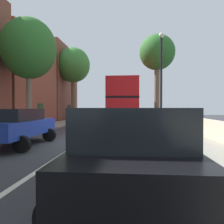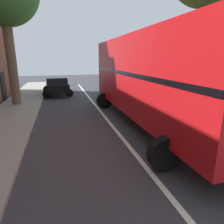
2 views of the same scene
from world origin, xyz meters
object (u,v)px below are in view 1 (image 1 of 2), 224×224
Objects in this scene: parked_car_black_right_2 at (132,150)px; parked_car_black_left_4 at (98,113)px; street_tree_left_4 at (29,49)px; lamppost_right at (161,74)px; parked_car_blue_left_0 at (17,125)px; street_tree_left_0 at (73,66)px; street_tree_right_3 at (157,54)px; double_decker_bus at (125,101)px.

parked_car_black_left_4 is (-5.00, 27.46, -0.04)m from parked_car_black_right_2.
parked_car_black_left_4 is 0.57× the size of street_tree_left_4.
parked_car_blue_left_0 is at bearing -143.14° from lamppost_right.
street_tree_left_0 is (-7.68, 23.92, 6.16)m from parked_car_black_right_2.
street_tree_left_0 is 11.32m from street_tree_right_3.
parked_car_blue_left_0 is 1.03× the size of parked_car_black_left_4.
street_tree_left_0 is 1.21× the size of street_tree_left_4.
street_tree_left_4 reaches higher than lamppost_right.
street_tree_left_0 is 1.03× the size of street_tree_right_3.
parked_car_blue_left_0 is (-4.20, -12.58, -1.42)m from double_decker_bus.
street_tree_left_0 reaches higher than lamppost_right.
double_decker_bus is 1.75× the size of lamppost_right.
parked_car_black_right_2 is 25.86m from street_tree_left_0.
street_tree_right_3 is at bearing 85.59° from lamppost_right.
lamppost_right is at bearing 36.86° from parked_car_blue_left_0.
lamppost_right is at bearing -94.41° from street_tree_right_3.
parked_car_black_left_4 is at bearing 82.98° from street_tree_left_4.
parked_car_black_right_2 is (5.00, -5.24, 0.01)m from parked_car_blue_left_0.
street_tree_right_3 is (7.46, 13.64, 6.24)m from parked_car_blue_left_0.
parked_car_black_right_2 is 0.90× the size of parked_car_black_left_4.
parked_car_black_right_2 is 27.91m from parked_car_black_left_4.
parked_car_black_right_2 is 13.58m from street_tree_left_4.
double_decker_bus is 10.35m from street_tree_left_0.
lamppost_right is at bearing 80.13° from parked_car_black_right_2.
street_tree_left_0 is at bearing -127.09° from parked_car_black_left_4.
street_tree_left_4 reaches higher than parked_car_black_right_2.
parked_car_black_left_4 is at bearing 100.31° from parked_car_black_right_2.
street_tree_left_4 reaches higher than parked_car_blue_left_0.
street_tree_left_0 is 13.43m from street_tree_left_4.
street_tree_right_3 reaches higher than parked_car_blue_left_0.
street_tree_left_0 reaches higher than parked_car_black_right_2.
street_tree_left_0 is at bearing 124.90° from lamppost_right.
double_decker_bus is at bearing 49.08° from street_tree_left_4.
parked_car_black_left_4 is 0.48× the size of street_tree_right_3.
street_tree_right_3 reaches higher than double_decker_bus.
parked_car_blue_left_0 is 7.44m from street_tree_left_4.
street_tree_left_4 is (-2.08, -16.89, 4.79)m from parked_car_black_left_4.
lamppost_right is at bearing -70.83° from double_decker_bus.
street_tree_right_3 is (10.13, -5.03, 0.07)m from street_tree_left_0.
parked_car_blue_left_0 is 0.58× the size of street_tree_left_4.
parked_car_black_left_4 is 7.63m from street_tree_left_0.
street_tree_left_0 reaches higher than parked_car_blue_left_0.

